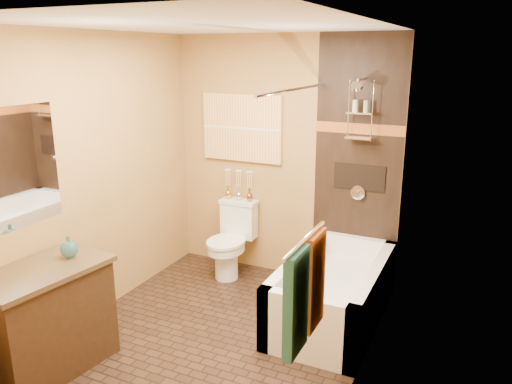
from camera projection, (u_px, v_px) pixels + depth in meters
The scene contains 23 objects.
floor at pixel (213, 340), 4.16m from camera, with size 3.00×3.00×0.00m, color black.
wall_left at pixel (90, 180), 4.32m from camera, with size 0.02×3.00×2.50m, color #AD7A43.
wall_right at pixel (365, 217), 3.33m from camera, with size 0.02×3.00×2.50m, color #AD7A43.
wall_back at pixel (283, 159), 5.13m from camera, with size 2.40×0.02×2.50m, color #AD7A43.
wall_front at pixel (59, 271), 2.52m from camera, with size 2.40×0.02×2.50m, color #AD7A43.
ceiling at pixel (205, 25), 3.49m from camera, with size 3.00×3.00×0.00m, color silver.
alcove_tile_back at pixel (357, 167), 4.80m from camera, with size 0.85×0.01×2.50m, color black.
alcove_tile_right at pixel (385, 190), 3.99m from camera, with size 0.01×1.50×2.50m, color black.
mosaic_band_back at pixel (359, 129), 4.69m from camera, with size 0.85×0.01×0.10m, color #913D1A.
mosaic_band_right at pixel (387, 144), 3.89m from camera, with size 0.01×1.50×0.10m, color #913D1A.
alcove_niche at pixel (359, 177), 4.81m from camera, with size 0.50×0.01×0.25m, color black.
shower_fixtures at pixel (360, 125), 4.58m from camera, with size 0.24×0.33×1.16m.
curtain_rod at pixel (295, 89), 4.11m from camera, with size 0.03×0.03×1.55m, color silver.
towel_bar at pixel (305, 240), 2.38m from camera, with size 0.02×0.02×0.55m, color silver.
towel_teal at pixel (296, 303), 2.34m from camera, with size 0.05×0.22×0.52m, color #1F5469.
towel_rust at pixel (314, 281), 2.57m from camera, with size 0.05×0.22×0.52m, color #964B1B.
sunset_painting at pixel (242, 128), 5.22m from camera, with size 0.90×0.04×0.70m, color gold.
vanity_mirror at pixel (1, 172), 3.50m from camera, with size 0.01×1.00×0.90m, color white.
bathtub at pixel (333, 297), 4.43m from camera, with size 0.80×1.50×0.55m.
toilet at pixel (232, 239), 5.30m from camera, with size 0.40×0.59×0.78m.
vanity at pixel (46, 319), 3.69m from camera, with size 0.68×0.99×0.82m.
teal_bottle at pixel (69, 247), 3.75m from camera, with size 0.13×0.13×0.21m, color #24616E, non-canonical shape.
bud_vases at pixel (239, 184), 5.31m from camera, with size 0.32×0.07×0.32m.
Camera 1 is at (1.89, -3.17, 2.31)m, focal length 35.00 mm.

